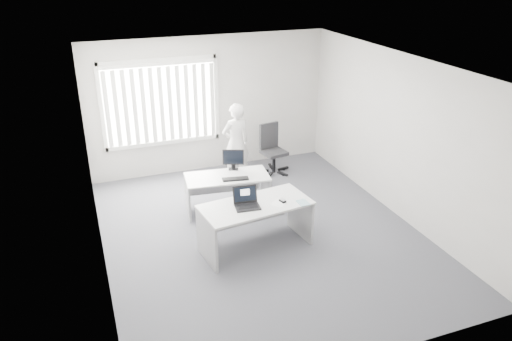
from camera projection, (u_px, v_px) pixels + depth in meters
name	position (u px, v px, depth m)	size (l,w,h in m)	color
ground	(261.00, 234.00, 8.27)	(6.00, 6.00, 0.00)	#595A62
wall_back	(209.00, 104.00, 10.27)	(5.00, 0.02, 2.80)	beige
wall_front	(367.00, 258.00, 5.13)	(5.00, 0.02, 2.80)	beige
wall_left	(94.00, 179.00, 6.90)	(0.02, 6.00, 2.80)	beige
wall_right	(398.00, 136.00, 8.50)	(0.02, 6.00, 2.80)	beige
ceiling	(262.00, 65.00, 7.14)	(5.00, 6.00, 0.02)	white
window	(161.00, 103.00, 9.86)	(2.32, 0.06, 1.76)	silver
blinds	(162.00, 105.00, 9.82)	(2.20, 0.10, 1.50)	white
desk_near	(256.00, 216.00, 7.68)	(1.77, 1.00, 0.77)	silver
desk_far	(227.00, 186.00, 8.86)	(1.53, 0.85, 0.67)	silver
office_chair	(273.00, 158.00, 10.47)	(0.69, 0.69, 1.04)	black
person	(236.00, 143.00, 9.88)	(0.59, 0.39, 1.62)	silver
laptop	(247.00, 199.00, 7.42)	(0.37, 0.33, 0.29)	black
paper_sheet	(280.00, 202.00, 7.63)	(0.27, 0.19, 0.00)	white
mouse	(283.00, 200.00, 7.64)	(0.06, 0.11, 0.05)	#BBBBBE
booklet	(303.00, 203.00, 7.62)	(0.15, 0.21, 0.01)	silver
keyboard	(235.00, 179.00, 8.64)	(0.46, 0.15, 0.02)	black
monitor	(233.00, 160.00, 8.97)	(0.38, 0.11, 0.38)	black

